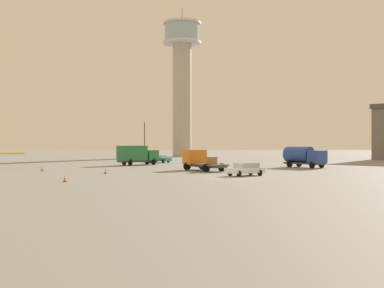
{
  "coord_description": "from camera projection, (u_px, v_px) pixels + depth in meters",
  "views": [
    {
      "loc": [
        -4.43,
        -46.43,
        3.44
      ],
      "look_at": [
        -3.66,
        32.06,
        3.36
      ],
      "focal_mm": 43.26,
      "sensor_mm": 36.0,
      "label": 1
    }
  ],
  "objects": [
    {
      "name": "traffic_cone_mid_apron",
      "position": [
        65.0,
        178.0,
        41.51
      ],
      "size": [
        0.36,
        0.36,
        0.62
      ],
      "color": "black",
      "rests_on": "ground_plane"
    },
    {
      "name": "truck_fuel_tanker_blue",
      "position": [
        304.0,
        156.0,
        66.13
      ],
      "size": [
        5.57,
        6.26,
        3.0
      ],
      "rotation": [
        0.0,
        0.0,
        5.37
      ],
      "color": "#38383D",
      "rests_on": "ground_plane"
    },
    {
      "name": "traffic_cone_near_left",
      "position": [
        105.0,
        171.0,
        52.67
      ],
      "size": [
        0.36,
        0.36,
        0.65
      ],
      "color": "black",
      "rests_on": "ground_plane"
    },
    {
      "name": "control_tower",
      "position": [
        182.0,
        73.0,
        121.57
      ],
      "size": [
        9.97,
        9.97,
        39.29
      ],
      "color": "#B2AD9E",
      "rests_on": "ground_plane"
    },
    {
      "name": "truck_box_green",
      "position": [
        137.0,
        154.0,
        73.73
      ],
      "size": [
        6.6,
        5.67,
        3.09
      ],
      "rotation": [
        0.0,
        0.0,
        0.63
      ],
      "color": "#38383D",
      "rests_on": "ground_plane"
    },
    {
      "name": "ground_plane",
      "position": [
        231.0,
        178.0,
        46.48
      ],
      "size": [
        400.0,
        400.0,
        0.0
      ],
      "primitive_type": "plane",
      "color": "gray"
    },
    {
      "name": "car_white",
      "position": [
        245.0,
        169.0,
        49.14
      ],
      "size": [
        4.47,
        3.61,
        1.37
      ],
      "rotation": [
        0.0,
        0.0,
        3.68
      ],
      "color": "white",
      "rests_on": "ground_plane"
    },
    {
      "name": "light_post_east",
      "position": [
        145.0,
        136.0,
        94.93
      ],
      "size": [
        0.44,
        0.44,
        8.24
      ],
      "color": "#38383D",
      "rests_on": "ground_plane"
    },
    {
      "name": "truck_flatbed_orange",
      "position": [
        200.0,
        160.0,
        59.25
      ],
      "size": [
        5.73,
        7.5,
        2.62
      ],
      "rotation": [
        0.0,
        0.0,
        2.08
      ],
      "color": "#38383D",
      "rests_on": "ground_plane"
    },
    {
      "name": "car_teal",
      "position": [
        159.0,
        159.0,
        82.76
      ],
      "size": [
        4.47,
        3.71,
        1.37
      ],
      "rotation": [
        0.0,
        0.0,
        5.73
      ],
      "color": "teal",
      "rests_on": "ground_plane"
    },
    {
      "name": "traffic_cone_near_right",
      "position": [
        42.0,
        169.0,
        57.97
      ],
      "size": [
        0.36,
        0.36,
        0.57
      ],
      "color": "black",
      "rests_on": "ground_plane"
    }
  ]
}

